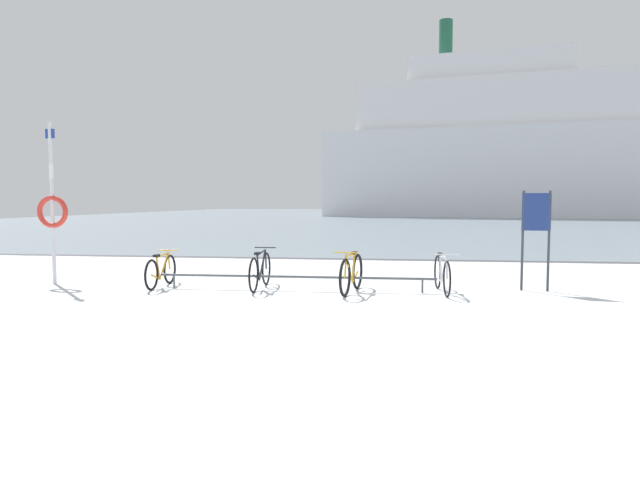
% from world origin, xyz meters
% --- Properties ---
extents(ground, '(80.00, 132.00, 0.08)m').
position_xyz_m(ground, '(0.00, 53.90, -0.04)').
color(ground, silver).
extents(bike_rack, '(5.65, 0.10, 0.31)m').
position_xyz_m(bike_rack, '(-1.37, 3.78, 0.27)').
color(bike_rack, '#4C5156').
rests_on(bike_rack, ground).
extents(bicycle_0, '(0.46, 1.60, 0.75)m').
position_xyz_m(bicycle_0, '(-4.24, 3.86, 0.34)').
color(bicycle_0, black).
rests_on(bicycle_0, ground).
extents(bicycle_1, '(0.46, 1.78, 0.83)m').
position_xyz_m(bicycle_1, '(-2.12, 3.92, 0.38)').
color(bicycle_1, black).
rests_on(bicycle_1, ground).
extents(bicycle_2, '(0.48, 1.68, 0.85)m').
position_xyz_m(bicycle_2, '(-0.22, 3.65, 0.38)').
color(bicycle_2, black).
rests_on(bicycle_2, ground).
extents(bicycle_3, '(0.46, 1.74, 0.82)m').
position_xyz_m(bicycle_3, '(1.55, 3.88, 0.37)').
color(bicycle_3, black).
rests_on(bicycle_3, ground).
extents(info_sign, '(0.55, 0.11, 2.02)m').
position_xyz_m(info_sign, '(3.42, 4.39, 1.37)').
color(info_sign, '#33383D').
rests_on(info_sign, ground).
extents(rescue_post, '(0.71, 0.11, 3.50)m').
position_xyz_m(rescue_post, '(-6.74, 3.99, 1.67)').
color(rescue_post, silver).
rests_on(rescue_post, ground).
extents(ferry_ship, '(39.99, 15.62, 22.67)m').
position_xyz_m(ferry_ship, '(11.79, 59.02, 7.60)').
color(ferry_ship, white).
rests_on(ferry_ship, ground).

